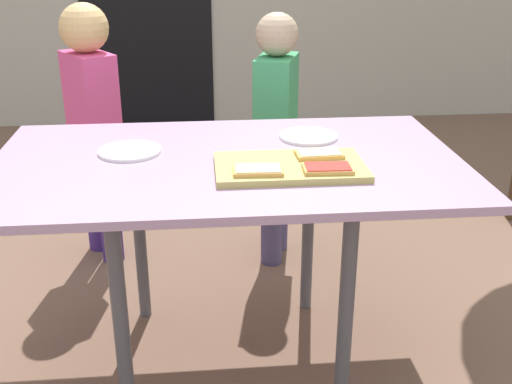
{
  "coord_description": "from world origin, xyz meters",
  "views": [
    {
      "loc": [
        -0.08,
        -1.72,
        1.32
      ],
      "look_at": [
        0.08,
        0.0,
        0.6
      ],
      "focal_mm": 44.27,
      "sensor_mm": 36.0,
      "label": 1
    }
  ],
  "objects": [
    {
      "name": "ground_plane",
      "position": [
        0.0,
        0.0,
        0.0
      ],
      "size": [
        16.0,
        16.0,
        0.0
      ],
      "primitive_type": "plane",
      "color": "brown"
    },
    {
      "name": "child_left",
      "position": [
        -0.5,
        0.8,
        0.63
      ],
      "size": [
        0.25,
        0.28,
        1.07
      ],
      "color": "#3F2771",
      "rests_on": "ground"
    },
    {
      "name": "plate_white_right",
      "position": [
        0.27,
        0.18,
        0.71
      ],
      "size": [
        0.19,
        0.19,
        0.01
      ],
      "primitive_type": "cylinder",
      "color": "white",
      "rests_on": "dining_table"
    },
    {
      "name": "child_right",
      "position": [
        0.23,
        0.72,
        0.59
      ],
      "size": [
        0.21,
        0.27,
        1.03
      ],
      "color": "#494368",
      "rests_on": "ground"
    },
    {
      "name": "pizza_slice_near_left",
      "position": [
        0.07,
        -0.17,
        0.73
      ],
      "size": [
        0.13,
        0.08,
        0.01
      ],
      "color": "#DEA453",
      "rests_on": "cutting_board"
    },
    {
      "name": "plate_white_left",
      "position": [
        -0.28,
        0.08,
        0.71
      ],
      "size": [
        0.19,
        0.19,
        0.01
      ],
      "primitive_type": "cylinder",
      "color": "white",
      "rests_on": "dining_table"
    },
    {
      "name": "dining_table",
      "position": [
        0.0,
        0.0,
        0.64
      ],
      "size": [
        1.35,
        0.8,
        0.71
      ],
      "color": "#AF8DAE",
      "rests_on": "ground"
    },
    {
      "name": "pizza_slice_far_right",
      "position": [
        0.26,
        -0.05,
        0.73
      ],
      "size": [
        0.13,
        0.08,
        0.01
      ],
      "color": "#DEA453",
      "rests_on": "cutting_board"
    },
    {
      "name": "cutting_board",
      "position": [
        0.17,
        -0.11,
        0.72
      ],
      "size": [
        0.41,
        0.24,
        0.02
      ],
      "primitive_type": "cube",
      "color": "tan",
      "rests_on": "dining_table"
    },
    {
      "name": "pizza_slice_near_right",
      "position": [
        0.26,
        -0.17,
        0.73
      ],
      "size": [
        0.13,
        0.08,
        0.01
      ],
      "color": "#DEA453",
      "rests_on": "cutting_board"
    }
  ]
}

